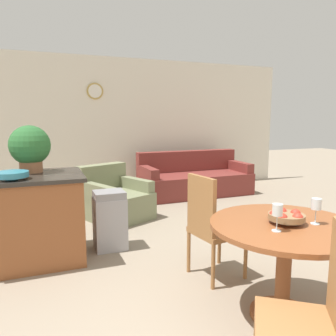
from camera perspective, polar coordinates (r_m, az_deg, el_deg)
wall_back at (r=6.77m, az=-10.68°, el=7.26°), size 8.00×0.09×2.70m
dining_table at (r=2.62m, az=19.69°, el=-12.57°), size 1.11×1.11×0.74m
dining_chair_near_left at (r=1.94m, az=24.29°, el=-21.92°), size 0.59×0.59×0.99m
dining_chair_far_side at (r=3.11m, az=7.41°, el=-9.49°), size 0.48×0.48×0.99m
fruit_bowl at (r=2.55m, az=19.91°, el=-7.96°), size 0.26×0.26×0.10m
wine_glass_left at (r=2.34m, az=18.52°, el=-7.15°), size 0.07×0.07×0.19m
wine_glass_right at (r=2.60m, az=24.41°, el=-5.93°), size 0.07×0.07×0.19m
kitchen_island at (r=3.75m, az=-23.09°, el=-8.08°), size 1.12×0.83×0.92m
teal_bowl at (r=3.43m, az=-25.58°, el=-1.05°), size 0.31×0.31×0.08m
potted_plant at (r=3.79m, az=-22.91°, el=3.38°), size 0.43×0.43×0.50m
trash_bin at (r=3.88m, az=-10.10°, el=-8.94°), size 0.35×0.31×0.68m
couch at (r=6.56m, az=4.54°, el=-2.02°), size 2.16×0.99×0.84m
armchair at (r=5.06m, az=-9.40°, el=-5.48°), size 1.13×1.19×0.79m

